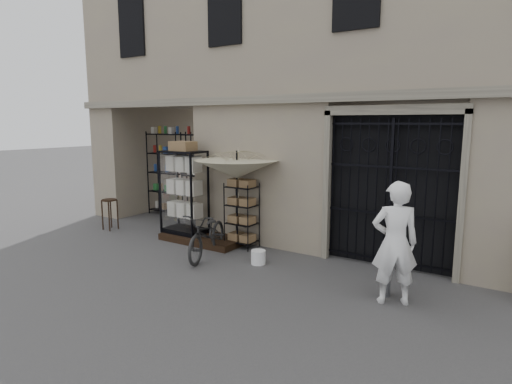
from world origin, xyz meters
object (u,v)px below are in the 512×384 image
Objects in this scene: white_bucket at (258,257)px; shopkeeper at (392,302)px; bicycle at (208,256)px; steel_bollard at (386,269)px; wire_rack at (242,216)px; wooden_stool at (110,214)px; display_cabinet at (184,197)px; market_umbrella at (237,164)px.

white_bucket reaches higher than shopkeeper.
bicycle is 0.96× the size of shopkeeper.
wire_rack is at bearing 164.65° from steel_bollard.
wooden_stool reaches higher than shopkeeper.
display_cabinet reaches higher than shopkeeper.
bicycle is 3.73m from steel_bollard.
market_umbrella reaches higher than shopkeeper.
wire_rack is 0.56× the size of market_umbrella.
bicycle reaches higher than white_bucket.
white_bucket is (1.01, -0.70, -1.73)m from market_umbrella.
wooden_stool is at bearing 156.51° from bicycle.
bicycle is at bearing -98.09° from market_umbrella.
display_cabinet is 7.43× the size of white_bucket.
shopkeeper is (0.17, -0.21, -0.45)m from steel_bollard.
display_cabinet is 5.14m from steel_bollard.
shopkeeper is (3.88, -0.22, 0.00)m from bicycle.
shopkeeper is (2.74, -0.39, -0.14)m from white_bucket.
steel_bollard reaches higher than wooden_stool.
bicycle is at bearing -171.23° from white_bucket.
display_cabinet is at bearing 166.72° from white_bucket.
bicycle is at bearing -31.91° from shopkeeper.
wooden_stool is (-3.79, -0.59, -0.29)m from wire_rack.
steel_bollard is (7.31, -0.38, 0.03)m from wooden_stool.
wire_rack is at bearing -46.40° from shopkeeper.
shopkeeper is at bearing -4.48° from wooden_stool.
wire_rack is 3.85m from wooden_stool.
market_umbrella is 3.95m from steel_bollard.
wooden_stool is at bearing -169.38° from wire_rack.
display_cabinet reaches higher than steel_bollard.
display_cabinet is at bearing -170.88° from wire_rack.
wooden_stool is 7.32m from steel_bollard.
wire_rack is 1.63× the size of steel_bollard.
bicycle is at bearing -46.30° from display_cabinet.
market_umbrella is at bearing -12.44° from display_cabinet.
steel_bollard is at bearing -4.06° from white_bucket.
display_cabinet is 1.86m from bicycle.
white_bucket is 1.16m from bicycle.
steel_bollard is at bearing -13.78° from market_umbrella.
shopkeeper is at bearing -16.20° from market_umbrella.
wire_rack reaches higher than bicycle.
white_bucket is at bearing 175.94° from steel_bollard.
display_cabinet is 2.37m from wooden_stool.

